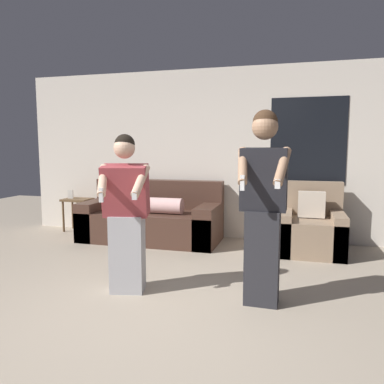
% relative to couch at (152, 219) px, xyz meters
% --- Properties ---
extents(ground_plane, '(14.00, 14.00, 0.00)m').
position_rel_couch_xyz_m(ground_plane, '(1.02, -2.87, -0.33)').
color(ground_plane, tan).
extents(wall_back, '(6.83, 0.07, 2.70)m').
position_rel_couch_xyz_m(wall_back, '(1.04, 0.51, 1.03)').
color(wall_back, silver).
rests_on(wall_back, ground_plane).
extents(couch, '(2.15, 0.95, 0.93)m').
position_rel_couch_xyz_m(couch, '(0.00, 0.00, 0.00)').
color(couch, '#472D23').
rests_on(couch, ground_plane).
extents(armchair, '(0.88, 0.90, 0.96)m').
position_rel_couch_xyz_m(armchair, '(2.39, -0.05, -0.00)').
color(armchair, '#937A60').
rests_on(armchair, ground_plane).
extents(side_table, '(0.47, 0.36, 0.72)m').
position_rel_couch_xyz_m(side_table, '(-1.50, 0.27, 0.14)').
color(side_table, brown).
rests_on(side_table, ground_plane).
extents(person_left, '(0.50, 0.56, 1.58)m').
position_rel_couch_xyz_m(person_left, '(0.56, -2.09, 0.47)').
color(person_left, '#B2B2B7').
rests_on(person_left, ground_plane).
extents(person_right, '(0.48, 0.47, 1.79)m').
position_rel_couch_xyz_m(person_right, '(1.89, -2.02, 0.60)').
color(person_right, '#28282D').
rests_on(person_right, ground_plane).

